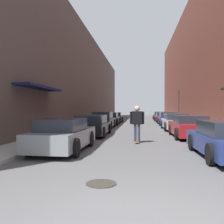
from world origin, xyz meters
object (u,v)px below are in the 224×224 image
(parked_car_left_3, at_px, (109,119))
(parked_car_right_3, at_px, (168,119))
(parked_car_left_0, at_px, (63,135))
(parked_car_right_5, at_px, (160,116))
(parked_car_left_4, at_px, (114,117))
(parked_car_right_1, at_px, (189,127))
(parked_car_left_1, at_px, (92,126))
(manhole_cover, at_px, (101,183))
(parked_car_right_4, at_px, (163,117))
(skateboarder, at_px, (137,120))
(traffic_light, at_px, (179,103))
(parked_car_left_2, at_px, (103,120))
(parked_car_right_2, at_px, (176,122))

(parked_car_left_3, relative_size, parked_car_right_3, 0.85)
(parked_car_left_0, distance_m, parked_car_right_5, 29.04)
(parked_car_left_3, xyz_separation_m, parked_car_left_4, (0.03, 5.04, -0.03))
(parked_car_left_4, height_order, parked_car_right_1, parked_car_right_1)
(parked_car_left_1, distance_m, parked_car_left_3, 10.57)
(parked_car_right_1, xyz_separation_m, parked_car_right_3, (0.02, 11.44, 0.00))
(manhole_cover, bearing_deg, parked_car_right_4, 81.84)
(skateboarder, bearing_deg, parked_car_left_1, 132.27)
(parked_car_right_3, xyz_separation_m, traffic_light, (1.53, 2.66, 1.73))
(parked_car_left_2, xyz_separation_m, traffic_light, (7.64, 7.74, 1.70))
(parked_car_right_1, bearing_deg, parked_car_left_4, 110.60)
(parked_car_left_1, xyz_separation_m, parked_car_left_2, (-0.15, 5.82, 0.04))
(parked_car_left_2, relative_size, parked_car_left_4, 0.98)
(parked_car_left_2, distance_m, manhole_cover, 16.06)
(parked_car_right_4, relative_size, skateboarder, 2.58)
(parked_car_left_0, distance_m, parked_car_left_1, 5.88)
(traffic_light, bearing_deg, skateboarder, -105.32)
(parked_car_right_1, height_order, parked_car_right_3, parked_car_right_3)
(parked_car_right_2, bearing_deg, parked_car_right_1, -89.49)
(parked_car_left_0, distance_m, parked_car_left_2, 11.70)
(parked_car_right_3, relative_size, manhole_cover, 6.70)
(parked_car_left_4, relative_size, parked_car_right_3, 0.90)
(manhole_cover, bearing_deg, parked_car_right_5, 83.16)
(parked_car_left_0, relative_size, parked_car_right_3, 0.92)
(parked_car_left_4, height_order, traffic_light, traffic_light)
(parked_car_right_4, xyz_separation_m, skateboarder, (-3.12, -20.08, 0.57))
(parked_car_left_0, bearing_deg, parked_car_right_4, 75.06)
(parked_car_right_5, distance_m, manhole_cover, 32.81)
(parked_car_left_3, bearing_deg, parked_car_right_5, 62.43)
(parked_car_right_4, distance_m, manhole_cover, 27.23)
(parked_car_right_3, distance_m, parked_car_right_4, 5.99)
(parked_car_left_2, relative_size, parked_car_right_5, 0.89)
(parked_car_left_4, bearing_deg, parked_car_left_2, -90.11)
(parked_car_left_0, bearing_deg, parked_car_right_1, 41.73)
(parked_car_left_3, height_order, parked_car_right_1, parked_car_right_1)
(parked_car_right_3, bearing_deg, manhole_cover, -100.28)
(parked_car_left_2, height_order, parked_car_right_4, parked_car_left_2)
(traffic_light, bearing_deg, parked_car_right_5, 99.03)
(parked_car_left_3, relative_size, parked_car_right_5, 0.85)
(parked_car_right_3, height_order, manhole_cover, parked_car_right_3)
(parked_car_left_4, height_order, parked_car_right_2, parked_car_right_2)
(parked_car_left_2, distance_m, parked_car_right_5, 17.81)
(skateboarder, bearing_deg, parked_car_left_0, -137.67)
(parked_car_right_1, relative_size, parked_car_right_5, 0.97)
(parked_car_right_1, height_order, parked_car_right_4, parked_car_right_1)
(skateboarder, bearing_deg, parked_car_right_5, 82.98)
(parked_car_left_1, height_order, parked_car_right_1, parked_car_right_1)
(parked_car_right_1, height_order, skateboarder, skateboarder)
(parked_car_right_2, bearing_deg, parked_car_left_0, -119.42)
(parked_car_left_1, xyz_separation_m, parked_car_left_4, (-0.13, 15.60, -0.02))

